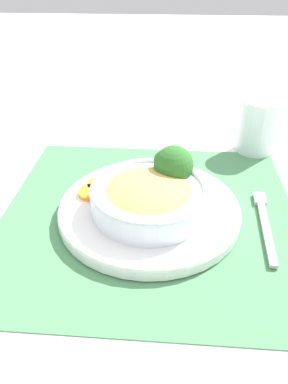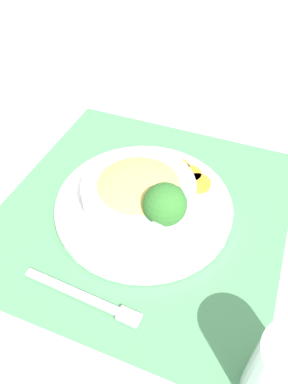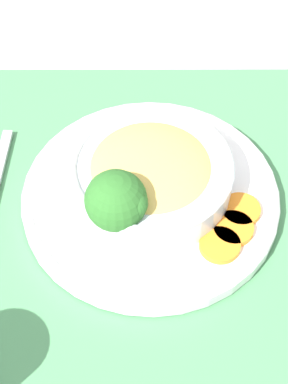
{
  "view_description": "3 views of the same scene",
  "coord_description": "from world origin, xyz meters",
  "px_view_note": "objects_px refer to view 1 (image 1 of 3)",
  "views": [
    {
      "loc": [
        0.02,
        -0.5,
        0.39
      ],
      "look_at": [
        -0.01,
        0.01,
        0.04
      ],
      "focal_mm": 35.0,
      "sensor_mm": 36.0,
      "label": 1
    },
    {
      "loc": [
        0.4,
        0.15,
        0.48
      ],
      "look_at": [
        -0.01,
        -0.0,
        0.04
      ],
      "focal_mm": 35.0,
      "sensor_mm": 36.0,
      "label": 2
    },
    {
      "loc": [
        0.02,
        0.45,
        0.61
      ],
      "look_at": [
        0.01,
        0.01,
        0.03
      ],
      "focal_mm": 60.0,
      "sensor_mm": 36.0,
      "label": 3
    }
  ],
  "objects_px": {
    "broccoli_floret": "(173,166)",
    "water_glass": "(257,129)",
    "bowl": "(150,196)",
    "fork": "(264,218)"
  },
  "relations": [
    {
      "from": "broccoli_floret",
      "to": "fork",
      "type": "bearing_deg",
      "value": -19.32
    },
    {
      "from": "bowl",
      "to": "water_glass",
      "type": "height_order",
      "value": "water_glass"
    },
    {
      "from": "water_glass",
      "to": "fork",
      "type": "height_order",
      "value": "water_glass"
    },
    {
      "from": "bowl",
      "to": "fork",
      "type": "distance_m",
      "value": 0.19
    },
    {
      "from": "bowl",
      "to": "water_glass",
      "type": "distance_m",
      "value": 0.33
    },
    {
      "from": "broccoli_floret",
      "to": "water_glass",
      "type": "xyz_separation_m",
      "value": [
        0.18,
        0.2,
        -0.02
      ]
    },
    {
      "from": "bowl",
      "to": "fork",
      "type": "xyz_separation_m",
      "value": [
        0.19,
        0.0,
        -0.04
      ]
    },
    {
      "from": "broccoli_floret",
      "to": "fork",
      "type": "height_order",
      "value": "broccoli_floret"
    },
    {
      "from": "broccoli_floret",
      "to": "water_glass",
      "type": "distance_m",
      "value": 0.27
    },
    {
      "from": "fork",
      "to": "bowl",
      "type": "bearing_deg",
      "value": -174.42
    }
  ]
}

